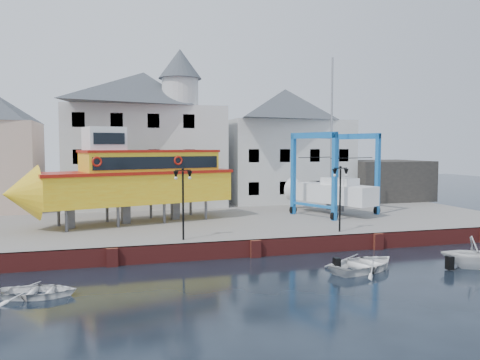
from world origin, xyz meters
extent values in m
plane|color=black|center=(0.00, 0.00, 0.00)|extent=(140.00, 140.00, 0.00)
cube|color=slate|center=(0.00, 11.00, 0.50)|extent=(44.00, 22.00, 1.00)
cube|color=maroon|center=(0.00, 0.12, 0.50)|extent=(44.00, 0.25, 1.00)
cube|color=maroon|center=(-8.00, -0.05, 0.50)|extent=(0.60, 0.36, 1.00)
cube|color=maroon|center=(0.00, -0.05, 0.50)|extent=(0.60, 0.36, 1.00)
cube|color=maroon|center=(8.00, -0.05, 0.50)|extent=(0.60, 0.36, 1.00)
cube|color=silver|center=(-5.00, 18.50, 5.50)|extent=(14.00, 8.00, 9.00)
pyramid|color=#333A40|center=(-5.00, 18.50, 11.60)|extent=(14.00, 8.00, 3.20)
cube|color=black|center=(-10.50, 14.54, 2.60)|extent=(1.00, 0.08, 1.20)
cube|color=black|center=(-7.50, 14.54, 2.60)|extent=(1.00, 0.08, 1.20)
cube|color=black|center=(-4.50, 14.54, 2.60)|extent=(1.00, 0.08, 1.20)
cube|color=black|center=(-1.50, 14.54, 2.60)|extent=(1.00, 0.08, 1.20)
cube|color=black|center=(-10.50, 14.54, 5.60)|extent=(1.00, 0.08, 1.20)
cube|color=black|center=(-7.50, 14.54, 5.60)|extent=(1.00, 0.08, 1.20)
cube|color=black|center=(-4.50, 14.54, 5.60)|extent=(1.00, 0.08, 1.20)
cube|color=black|center=(-1.50, 14.54, 5.60)|extent=(1.00, 0.08, 1.20)
cube|color=black|center=(-10.50, 14.54, 8.60)|extent=(1.00, 0.08, 1.20)
cube|color=black|center=(-7.50, 14.54, 8.60)|extent=(1.00, 0.08, 1.20)
cube|color=black|center=(-4.50, 14.54, 8.60)|extent=(1.00, 0.08, 1.20)
cube|color=black|center=(-1.50, 14.54, 8.60)|extent=(1.00, 0.08, 1.20)
cylinder|color=silver|center=(-2.00, 16.10, 11.20)|extent=(3.20, 3.20, 2.40)
cone|color=#333A40|center=(-2.00, 16.10, 13.70)|extent=(3.80, 3.80, 2.60)
cube|color=silver|center=(9.00, 19.00, 5.00)|extent=(12.00, 8.00, 8.00)
pyramid|color=#333A40|center=(9.00, 19.00, 10.60)|extent=(12.00, 8.00, 3.20)
cube|color=black|center=(4.50, 15.04, 2.60)|extent=(1.00, 0.08, 1.20)
cube|color=black|center=(7.50, 15.04, 2.60)|extent=(1.00, 0.08, 1.20)
cube|color=black|center=(10.50, 15.04, 2.60)|extent=(1.00, 0.08, 1.20)
cube|color=black|center=(13.50, 15.04, 2.60)|extent=(1.00, 0.08, 1.20)
cube|color=black|center=(4.50, 15.04, 5.60)|extent=(1.00, 0.08, 1.20)
cube|color=black|center=(7.50, 15.04, 5.60)|extent=(1.00, 0.08, 1.20)
cube|color=black|center=(10.50, 15.04, 5.60)|extent=(1.00, 0.08, 1.20)
cube|color=black|center=(13.50, 15.04, 5.60)|extent=(1.00, 0.08, 1.20)
cube|color=#272523|center=(19.00, 17.00, 3.00)|extent=(8.00, 7.00, 4.00)
cylinder|color=black|center=(-4.00, 1.20, 3.00)|extent=(0.12, 0.12, 4.00)
cube|color=black|center=(-4.00, 1.20, 5.05)|extent=(0.90, 0.06, 0.06)
sphere|color=black|center=(-4.00, 1.20, 5.12)|extent=(0.16, 0.16, 0.16)
cone|color=black|center=(-4.40, 1.20, 4.78)|extent=(0.32, 0.32, 0.45)
sphere|color=white|center=(-4.40, 1.20, 4.60)|extent=(0.18, 0.18, 0.18)
cone|color=black|center=(-3.60, 1.20, 4.78)|extent=(0.32, 0.32, 0.45)
sphere|color=white|center=(-3.60, 1.20, 4.60)|extent=(0.18, 0.18, 0.18)
cylinder|color=black|center=(6.00, 1.20, 3.00)|extent=(0.12, 0.12, 4.00)
cube|color=black|center=(6.00, 1.20, 5.05)|extent=(0.90, 0.06, 0.06)
sphere|color=black|center=(6.00, 1.20, 5.12)|extent=(0.16, 0.16, 0.16)
cone|color=black|center=(5.60, 1.20, 4.78)|extent=(0.32, 0.32, 0.45)
sphere|color=white|center=(5.60, 1.20, 4.60)|extent=(0.18, 0.18, 0.18)
cone|color=black|center=(6.40, 1.20, 4.78)|extent=(0.32, 0.32, 0.45)
sphere|color=white|center=(6.40, 1.20, 4.60)|extent=(0.18, 0.18, 0.18)
cylinder|color=#59595E|center=(-10.78, 5.67, 1.71)|extent=(0.25, 0.25, 1.42)
cylinder|color=#59595E|center=(-11.51, 8.22, 1.71)|extent=(0.25, 0.25, 1.42)
cylinder|color=#59595E|center=(-7.60, 6.59, 1.71)|extent=(0.25, 0.25, 1.42)
cylinder|color=#59595E|center=(-8.33, 9.14, 1.71)|extent=(0.25, 0.25, 1.42)
cylinder|color=#59595E|center=(-4.42, 7.51, 1.71)|extent=(0.25, 0.25, 1.42)
cylinder|color=#59595E|center=(-5.16, 10.05, 1.71)|extent=(0.25, 0.25, 1.42)
cylinder|color=#59595E|center=(-1.24, 8.43, 1.71)|extent=(0.25, 0.25, 1.42)
cylinder|color=#59595E|center=(-1.98, 10.97, 1.71)|extent=(0.25, 0.25, 1.42)
cube|color=#59595E|center=(-10.69, 7.08, 1.71)|extent=(0.68, 0.61, 1.42)
cube|color=#59595E|center=(-7.06, 8.13, 1.71)|extent=(0.68, 0.61, 1.42)
cube|color=#59595E|center=(-3.43, 9.18, 1.71)|extent=(0.68, 0.61, 1.42)
cube|color=#FBB010|center=(-6.15, 8.39, 3.46)|extent=(13.71, 7.12, 2.08)
cone|color=#FBB010|center=(-13.51, 6.26, 3.46)|extent=(2.99, 4.03, 3.59)
cube|color=#A6180D|center=(-6.15, 8.39, 4.59)|extent=(14.03, 7.35, 0.21)
cube|color=#FBB010|center=(-5.24, 8.65, 5.25)|extent=(9.97, 5.71, 1.51)
cube|color=black|center=(-4.79, 7.08, 5.30)|extent=(8.73, 2.58, 0.85)
cube|color=black|center=(-5.70, 10.22, 5.30)|extent=(8.73, 2.58, 0.85)
cube|color=#A6180D|center=(-5.24, 8.65, 6.09)|extent=(10.18, 5.85, 0.17)
cube|color=white|center=(-8.42, 7.73, 6.87)|extent=(3.04, 3.04, 1.72)
cube|color=black|center=(-8.07, 6.52, 6.94)|extent=(2.00, 0.63, 0.76)
torus|color=#A6180D|center=(-8.86, 5.85, 5.44)|extent=(0.67, 0.31, 0.66)
torus|color=#A6180D|center=(-3.41, 7.42, 5.44)|extent=(0.67, 0.31, 0.66)
cube|color=#156FAE|center=(7.75, 5.46, 4.22)|extent=(0.42, 0.42, 6.43)
cylinder|color=black|center=(7.75, 5.46, 1.32)|extent=(0.68, 0.46, 0.64)
cube|color=#156FAE|center=(6.09, 9.40, 4.22)|extent=(0.42, 0.42, 6.43)
cylinder|color=black|center=(6.09, 9.40, 1.32)|extent=(0.68, 0.46, 0.64)
cube|color=#156FAE|center=(12.54, 7.47, 4.22)|extent=(0.42, 0.42, 6.43)
cylinder|color=black|center=(12.54, 7.47, 1.32)|extent=(0.68, 0.46, 0.64)
cube|color=#156FAE|center=(10.88, 11.41, 4.22)|extent=(0.42, 0.42, 6.43)
cylinder|color=black|center=(10.88, 11.41, 1.32)|extent=(0.68, 0.46, 0.64)
cube|color=#156FAE|center=(6.92, 7.43, 7.27)|extent=(2.08, 4.36, 0.45)
cube|color=#156FAE|center=(6.92, 7.43, 1.92)|extent=(1.99, 4.32, 0.19)
cube|color=#156FAE|center=(11.71, 9.44, 7.27)|extent=(2.08, 4.36, 0.45)
cube|color=#156FAE|center=(11.71, 9.44, 1.92)|extent=(1.99, 4.32, 0.19)
cube|color=#156FAE|center=(8.49, 10.40, 7.27)|extent=(5.21, 2.43, 0.32)
cube|color=white|center=(9.31, 8.43, 2.65)|extent=(4.62, 7.17, 1.47)
cone|color=white|center=(7.73, 12.20, 2.65)|extent=(2.52, 2.17, 2.11)
cube|color=#59595E|center=(9.31, 8.43, 1.60)|extent=(0.84, 1.61, 0.64)
cube|color=white|center=(9.49, 8.01, 3.66)|extent=(2.42, 3.11, 0.55)
cylinder|color=#99999E|center=(9.14, 8.86, 8.44)|extent=(0.21, 0.21, 10.11)
cube|color=black|center=(9.96, 6.91, 5.54)|extent=(4.58, 2.01, 0.05)
cube|color=black|center=(8.67, 9.96, 5.54)|extent=(4.58, 2.01, 0.05)
imported|color=white|center=(4.64, -4.24, 0.00)|extent=(5.06, 4.37, 0.88)
imported|color=white|center=(10.45, -5.46, 0.00)|extent=(4.39, 4.19, 1.80)
imported|color=white|center=(-11.11, -4.43, 0.00)|extent=(3.66, 2.89, 0.68)
camera|label=1|loc=(-7.90, -25.56, 6.36)|focal=35.00mm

